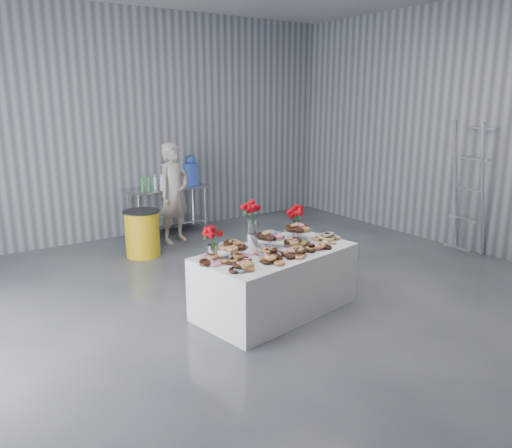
{
  "coord_description": "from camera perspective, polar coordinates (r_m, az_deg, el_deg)",
  "views": [
    {
      "loc": [
        -3.47,
        -4.2,
        2.52
      ],
      "look_at": [
        -0.09,
        0.7,
        0.98
      ],
      "focal_mm": 35.0,
      "sensor_mm": 36.0,
      "label": 1
    }
  ],
  "objects": [
    {
      "name": "bouquet_right",
      "position": [
        6.48,
        4.69,
        1.31
      ],
      "size": [
        0.26,
        0.26,
        0.42
      ],
      "color": "white",
      "rests_on": "display_table"
    },
    {
      "name": "room_walls",
      "position": [
        5.33,
        2.31,
        15.77
      ],
      "size": [
        8.04,
        9.04,
        4.02
      ],
      "color": "gray",
      "rests_on": "ground"
    },
    {
      "name": "cake_stand_mid",
      "position": [
        5.96,
        1.6,
        -1.38
      ],
      "size": [
        0.36,
        0.36,
        0.17
      ],
      "color": "silver",
      "rests_on": "display_table"
    },
    {
      "name": "water_jug",
      "position": [
        9.42,
        -7.44,
        6.03
      ],
      "size": [
        0.28,
        0.28,
        0.55
      ],
      "color": "#426BE3",
      "rests_on": "prep_table"
    },
    {
      "name": "danish_pile",
      "position": [
        6.3,
        8.01,
        -1.44
      ],
      "size": [
        0.48,
        0.48,
        0.11
      ],
      "primitive_type": null,
      "color": "silver",
      "rests_on": "display_table"
    },
    {
      "name": "person",
      "position": [
        8.76,
        -9.37,
        3.49
      ],
      "size": [
        0.74,
        0.6,
        1.75
      ],
      "primitive_type": "imported",
      "rotation": [
        0.0,
        0.0,
        0.32
      ],
      "color": "#CC8C93",
      "rests_on": "ground"
    },
    {
      "name": "bouquet_left",
      "position": [
        5.47,
        -5.02,
        -1.19
      ],
      "size": [
        0.26,
        0.26,
        0.42
      ],
      "color": "white",
      "rests_on": "display_table"
    },
    {
      "name": "donut_mounds",
      "position": [
        5.81,
        2.6,
        -2.77
      ],
      "size": [
        1.91,
        1.09,
        0.09
      ],
      "primitive_type": null,
      "rotation": [
        0.0,
        0.0,
        0.16
      ],
      "color": "#D08C4C",
      "rests_on": "display_table"
    },
    {
      "name": "cake_stand_right",
      "position": [
        6.31,
        4.78,
        -0.51
      ],
      "size": [
        0.36,
        0.36,
        0.17
      ],
      "color": "silver",
      "rests_on": "display_table"
    },
    {
      "name": "stepladder",
      "position": [
        8.63,
        23.14,
        3.71
      ],
      "size": [
        0.61,
        0.53,
        2.16
      ],
      "primitive_type": null,
      "rotation": [
        0.0,
        -0.17,
        0.0
      ],
      "color": "silver",
      "rests_on": "ground"
    },
    {
      "name": "trash_barrel",
      "position": [
        8.19,
        -12.86,
        -1.05
      ],
      "size": [
        0.58,
        0.58,
        0.75
      ],
      "rotation": [
        0.0,
        0.0,
        -0.05
      ],
      "color": "gold",
      "rests_on": "ground"
    },
    {
      "name": "bouquet_center",
      "position": [
        5.97,
        -0.43,
        1.02
      ],
      "size": [
        0.26,
        0.26,
        0.57
      ],
      "color": "silver",
      "rests_on": "display_table"
    },
    {
      "name": "display_table",
      "position": [
        5.99,
        2.26,
        -6.5
      ],
      "size": [
        2.04,
        1.3,
        0.75
      ],
      "primitive_type": "cube",
      "rotation": [
        0.0,
        0.0,
        0.16
      ],
      "color": "silver",
      "rests_on": "ground"
    },
    {
      "name": "cake_stand_left",
      "position": [
        5.56,
        -2.74,
        -2.55
      ],
      "size": [
        0.36,
        0.36,
        0.17
      ],
      "color": "silver",
      "rests_on": "display_table"
    },
    {
      "name": "prep_table",
      "position": [
        9.3,
        -10.07,
        2.5
      ],
      "size": [
        1.5,
        0.6,
        0.9
      ],
      "color": "silver",
      "rests_on": "ground"
    },
    {
      "name": "ground",
      "position": [
        6.0,
        4.58,
        -10.37
      ],
      "size": [
        9.0,
        9.0,
        0.0
      ],
      "primitive_type": "plane",
      "color": "#383A3F",
      "rests_on": "ground"
    },
    {
      "name": "drink_bottles",
      "position": [
        9.01,
        -11.77,
        4.72
      ],
      "size": [
        0.54,
        0.08,
        0.27
      ],
      "primitive_type": null,
      "color": "#268C33",
      "rests_on": "prep_table"
    }
  ]
}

